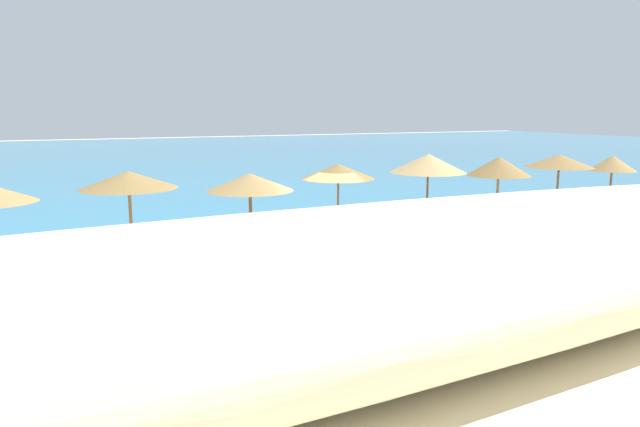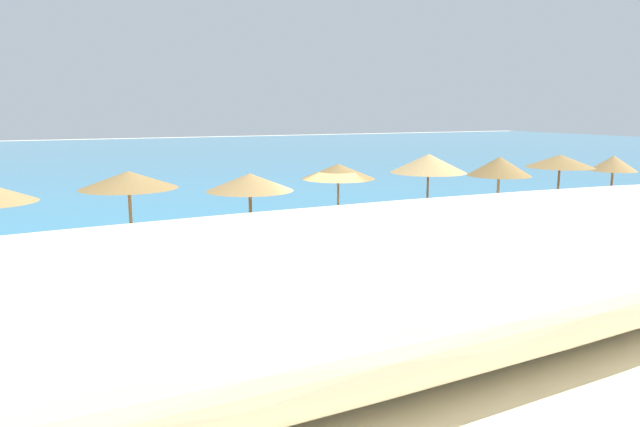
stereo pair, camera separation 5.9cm
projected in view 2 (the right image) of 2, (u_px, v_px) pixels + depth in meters
ground_plane at (327, 257)px, 18.10m from camera, size 160.00×160.00×0.00m
sea_water at (135, 157)px, 55.94m from camera, size 160.00×72.14×0.01m
dune_ridge at (294, 297)px, 9.87m from camera, size 49.57×8.27×2.79m
beach_umbrella_3 at (128, 180)px, 16.26m from camera, size 2.67×2.67×2.81m
beach_umbrella_4 at (250, 182)px, 17.66m from camera, size 2.61×2.61×2.60m
beach_umbrella_5 at (338, 171)px, 19.03m from camera, size 2.38×2.38×2.75m
beach_umbrella_6 at (428, 163)px, 20.24m from camera, size 2.62×2.62×2.98m
beach_umbrella_7 at (499, 166)px, 21.50m from camera, size 2.31×2.31×2.78m
beach_umbrella_8 at (560, 161)px, 23.36m from camera, size 2.63×2.63×2.71m
beach_umbrella_9 at (613, 163)px, 24.84m from camera, size 1.92×1.92×2.56m
lounge_chair_1 at (141, 267)px, 15.38m from camera, size 1.73×1.32×1.02m
lounge_chair_2 at (383, 239)px, 18.76m from camera, size 1.75×0.78×1.04m
lounge_chair_3 at (444, 231)px, 19.73m from camera, size 1.50×1.25×1.10m
lounge_chair_4 at (289, 248)px, 17.42m from camera, size 1.53×1.30×1.14m
beach_ball at (376, 272)px, 15.99m from camera, size 0.29×0.29×0.29m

